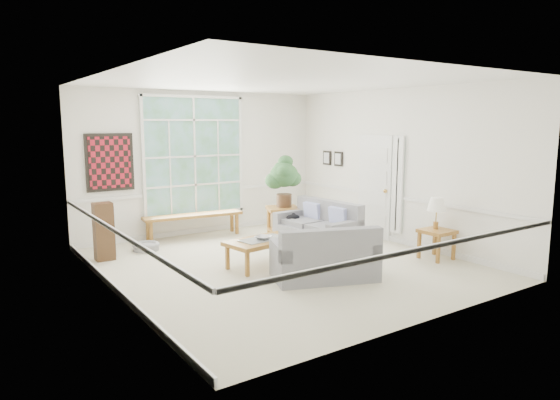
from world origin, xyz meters
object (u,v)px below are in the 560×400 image
object	(u,v)px
loveseat_right	(317,225)
end_table	(283,222)
side_table	(436,244)
loveseat_front	(324,252)
coffee_table	(263,253)

from	to	relation	value
loveseat_right	end_table	world-z (taller)	loveseat_right
end_table	side_table	world-z (taller)	end_table
loveseat_front	end_table	distance (m)	2.91
loveseat_right	side_table	xyz separation A→B (m)	(1.24, -1.77, -0.18)
loveseat_right	side_table	world-z (taller)	loveseat_right
loveseat_front	end_table	xyz separation A→B (m)	(1.08, 2.70, -0.10)
loveseat_right	loveseat_front	world-z (taller)	loveseat_right
loveseat_right	coffee_table	bearing A→B (deg)	-167.62
loveseat_front	coffee_table	distance (m)	1.17
end_table	side_table	size ratio (longest dim) A/B	1.20
loveseat_right	side_table	size ratio (longest dim) A/B	3.13
loveseat_right	coffee_table	size ratio (longest dim) A/B	1.33
loveseat_front	side_table	world-z (taller)	loveseat_front
end_table	side_table	distance (m)	3.17
side_table	end_table	bearing A→B (deg)	112.85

